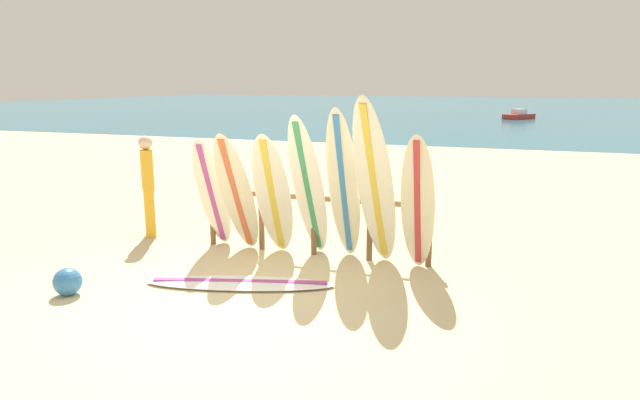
{
  "coord_description": "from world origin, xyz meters",
  "views": [
    {
      "loc": [
        3.12,
        -5.63,
        2.68
      ],
      "look_at": [
        0.3,
        2.63,
        0.82
      ],
      "focal_mm": 31.32,
      "sensor_mm": 36.0,
      "label": 1
    }
  ],
  "objects_px": {
    "surfboard_leaning_center": "(308,188)",
    "beach_ball": "(68,282)",
    "surfboard_leaning_center_left": "(273,196)",
    "surfboard_rack": "(314,213)",
    "surfboard_leaning_far_left": "(212,194)",
    "beachgoer_standing": "(148,182)",
    "surfboard_lying_on_sand": "(240,283)",
    "small_boat_offshore": "(519,115)",
    "surfboard_leaning_center_right": "(344,186)",
    "surfboard_leaning_far_right": "(418,204)",
    "surfboard_leaning_left": "(237,194)",
    "surfboard_leaning_right": "(375,184)"
  },
  "relations": [
    {
      "from": "surfboard_leaning_center_left",
      "to": "surfboard_lying_on_sand",
      "type": "relative_size",
      "value": 0.76
    },
    {
      "from": "surfboard_leaning_center_left",
      "to": "surfboard_rack",
      "type": "bearing_deg",
      "value": 34.47
    },
    {
      "from": "surfboard_leaning_far_right",
      "to": "beach_ball",
      "type": "relative_size",
      "value": 5.63
    },
    {
      "from": "surfboard_leaning_center",
      "to": "beachgoer_standing",
      "type": "distance_m",
      "value": 3.13
    },
    {
      "from": "surfboard_leaning_far_left",
      "to": "beachgoer_standing",
      "type": "height_order",
      "value": "surfboard_leaning_far_left"
    },
    {
      "from": "surfboard_rack",
      "to": "surfboard_leaning_far_left",
      "type": "xyz_separation_m",
      "value": [
        -1.6,
        -0.3,
        0.26
      ]
    },
    {
      "from": "beachgoer_standing",
      "to": "surfboard_rack",
      "type": "bearing_deg",
      "value": -0.94
    },
    {
      "from": "surfboard_leaning_left",
      "to": "surfboard_lying_on_sand",
      "type": "distance_m",
      "value": 1.64
    },
    {
      "from": "surfboard_leaning_left",
      "to": "surfboard_leaning_right",
      "type": "xyz_separation_m",
      "value": [
        2.16,
        0.02,
        0.28
      ]
    },
    {
      "from": "surfboard_leaning_left",
      "to": "surfboard_lying_on_sand",
      "type": "bearing_deg",
      "value": -62.32
    },
    {
      "from": "surfboard_leaning_far_left",
      "to": "surfboard_lying_on_sand",
      "type": "relative_size",
      "value": 0.71
    },
    {
      "from": "surfboard_leaning_left",
      "to": "beach_ball",
      "type": "height_order",
      "value": "surfboard_leaning_left"
    },
    {
      "from": "surfboard_leaning_left",
      "to": "surfboard_rack",
      "type": "bearing_deg",
      "value": 21.5
    },
    {
      "from": "surfboard_lying_on_sand",
      "to": "beach_ball",
      "type": "bearing_deg",
      "value": -152.28
    },
    {
      "from": "surfboard_leaning_center_left",
      "to": "surfboard_leaning_center_right",
      "type": "distance_m",
      "value": 1.11
    },
    {
      "from": "surfboard_rack",
      "to": "surfboard_lying_on_sand",
      "type": "xyz_separation_m",
      "value": [
        -0.48,
        -1.62,
        -0.63
      ]
    },
    {
      "from": "surfboard_leaning_left",
      "to": "small_boat_offshore",
      "type": "distance_m",
      "value": 36.0
    },
    {
      "from": "surfboard_leaning_far_left",
      "to": "small_boat_offshore",
      "type": "bearing_deg",
      "value": 82.21
    },
    {
      "from": "surfboard_lying_on_sand",
      "to": "beachgoer_standing",
      "type": "bearing_deg",
      "value": 147.09
    },
    {
      "from": "surfboard_leaning_center",
      "to": "beach_ball",
      "type": "height_order",
      "value": "surfboard_leaning_center"
    },
    {
      "from": "surfboard_lying_on_sand",
      "to": "surfboard_leaning_left",
      "type": "bearing_deg",
      "value": 117.68
    },
    {
      "from": "surfboard_leaning_center_right",
      "to": "surfboard_lying_on_sand",
      "type": "xyz_separation_m",
      "value": [
        -1.04,
        -1.34,
        -1.14
      ]
    },
    {
      "from": "surfboard_leaning_right",
      "to": "beach_ball",
      "type": "relative_size",
      "value": 7.06
    },
    {
      "from": "surfboard_leaning_left",
      "to": "surfboard_leaning_right",
      "type": "relative_size",
      "value": 0.78
    },
    {
      "from": "surfboard_lying_on_sand",
      "to": "small_boat_offshore",
      "type": "distance_m",
      "value": 37.1
    },
    {
      "from": "surfboard_leaning_far_right",
      "to": "surfboard_leaning_center_left",
      "type": "bearing_deg",
      "value": -179.43
    },
    {
      "from": "surfboard_leaning_center_right",
      "to": "surfboard_leaning_far_right",
      "type": "bearing_deg",
      "value": -3.1
    },
    {
      "from": "surfboard_leaning_center_left",
      "to": "surfboard_lying_on_sand",
      "type": "height_order",
      "value": "surfboard_leaning_center_left"
    },
    {
      "from": "surfboard_rack",
      "to": "small_boat_offshore",
      "type": "bearing_deg",
      "value": 84.71
    },
    {
      "from": "surfboard_leaning_right",
      "to": "surfboard_leaning_far_right",
      "type": "xyz_separation_m",
      "value": [
        0.6,
        0.08,
        -0.26
      ]
    },
    {
      "from": "surfboard_leaning_far_left",
      "to": "surfboard_leaning_far_right",
      "type": "relative_size",
      "value": 0.92
    },
    {
      "from": "surfboard_leaning_center_left",
      "to": "surfboard_leaning_center_right",
      "type": "height_order",
      "value": "surfboard_leaning_center_right"
    },
    {
      "from": "surfboard_leaning_center_left",
      "to": "beachgoer_standing",
      "type": "xyz_separation_m",
      "value": [
        -2.53,
        0.41,
        -0.01
      ]
    },
    {
      "from": "surfboard_leaning_left",
      "to": "surfboard_leaning_center_right",
      "type": "xyz_separation_m",
      "value": [
        1.66,
        0.15,
        0.19
      ]
    },
    {
      "from": "surfboard_leaning_center_right",
      "to": "surfboard_leaning_center",
      "type": "bearing_deg",
      "value": -172.84
    },
    {
      "from": "surfboard_leaning_center_right",
      "to": "small_boat_offshore",
      "type": "relative_size",
      "value": 0.86
    },
    {
      "from": "surfboard_rack",
      "to": "surfboard_leaning_center_right",
      "type": "relative_size",
      "value": 1.57
    },
    {
      "from": "surfboard_rack",
      "to": "surfboard_leaning_center_right",
      "type": "bearing_deg",
      "value": -26.55
    },
    {
      "from": "surfboard_leaning_center_right",
      "to": "surfboard_lying_on_sand",
      "type": "relative_size",
      "value": 0.91
    },
    {
      "from": "surfboard_lying_on_sand",
      "to": "small_boat_offshore",
      "type": "xyz_separation_m",
      "value": [
        3.74,
        36.91,
        0.22
      ]
    },
    {
      "from": "small_boat_offshore",
      "to": "surfboard_leaning_left",
      "type": "bearing_deg",
      "value": -96.97
    },
    {
      "from": "surfboard_leaning_center_right",
      "to": "beach_ball",
      "type": "bearing_deg",
      "value": -141.53
    },
    {
      "from": "surfboard_rack",
      "to": "surfboard_leaning_center_left",
      "type": "height_order",
      "value": "surfboard_leaning_center_left"
    },
    {
      "from": "surfboard_leaning_left",
      "to": "surfboard_lying_on_sand",
      "type": "xyz_separation_m",
      "value": [
        0.62,
        -1.19,
        -0.95
      ]
    },
    {
      "from": "surfboard_leaning_right",
      "to": "surfboard_leaning_far_right",
      "type": "bearing_deg",
      "value": 7.26
    },
    {
      "from": "surfboard_leaning_center_left",
      "to": "surfboard_leaning_center",
      "type": "bearing_deg",
      "value": 1.59
    },
    {
      "from": "surfboard_rack",
      "to": "surfboard_leaning_center",
      "type": "relative_size",
      "value": 1.64
    },
    {
      "from": "surfboard_leaning_far_left",
      "to": "surfboard_leaning_center_left",
      "type": "distance_m",
      "value": 1.08
    },
    {
      "from": "beachgoer_standing",
      "to": "surfboard_leaning_center_right",
      "type": "bearing_deg",
      "value": -5.22
    },
    {
      "from": "surfboard_leaning_left",
      "to": "surfboard_leaning_far_right",
      "type": "bearing_deg",
      "value": 1.94
    }
  ]
}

